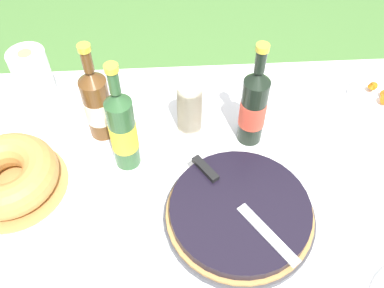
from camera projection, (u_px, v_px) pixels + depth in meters
name	position (u px, v px, depth m)	size (l,w,h in m)	color
garden_table	(194.00, 207.00, 1.20)	(1.67, 1.02, 0.77)	brown
tablecloth	(195.00, 195.00, 1.16)	(1.68, 1.03, 0.10)	white
berry_tart	(240.00, 213.00, 1.07)	(0.38, 0.38, 0.06)	#38383D
serving_knife	(233.00, 198.00, 1.06)	(0.23, 0.32, 0.01)	silver
bundt_cake	(8.00, 176.00, 1.12)	(0.29, 0.29, 0.10)	#B78447
cup_stack	(191.00, 108.00, 1.23)	(0.07, 0.07, 0.18)	beige
cider_bottle_green	(123.00, 129.00, 1.11)	(0.07, 0.07, 0.35)	#2D562D
cider_bottle_amber	(97.00, 103.00, 1.19)	(0.08, 0.08, 0.32)	brown
juice_bottle_red	(253.00, 107.00, 1.17)	(0.07, 0.07, 0.34)	black
snack_plate_left	(382.00, 97.00, 1.36)	(0.21, 0.21, 0.06)	white
paper_towel_roll	(35.00, 80.00, 1.28)	(0.11, 0.11, 0.20)	white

